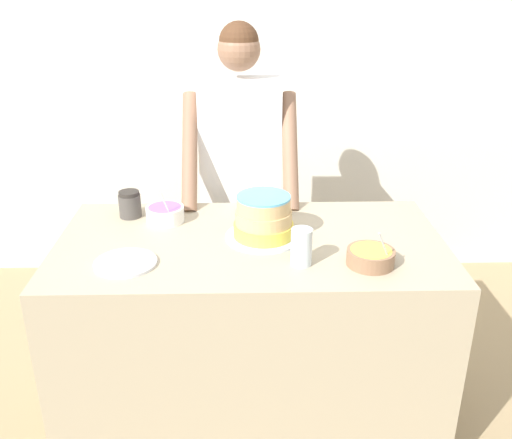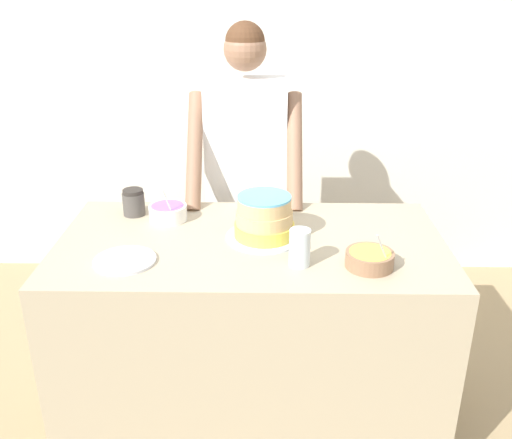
{
  "view_description": "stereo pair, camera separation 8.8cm",
  "coord_description": "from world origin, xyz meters",
  "px_view_note": "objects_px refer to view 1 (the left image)",
  "views": [
    {
      "loc": [
        -0.03,
        -1.75,
        1.96
      ],
      "look_at": [
        0.02,
        0.39,
        1.03
      ],
      "focal_mm": 40.0,
      "sensor_mm": 36.0,
      "label": 1
    },
    {
      "loc": [
        0.06,
        -1.75,
        1.96
      ],
      "look_at": [
        0.02,
        0.39,
        1.03
      ],
      "focal_mm": 40.0,
      "sensor_mm": 36.0,
      "label": 2
    }
  ],
  "objects_px": {
    "ceramic_plate": "(125,263)",
    "stoneware_jar": "(130,204)",
    "frosting_bowl_yellow": "(371,256)",
    "drinking_glass": "(301,247)",
    "person_baker": "(240,161)",
    "frosting_bowl_purple": "(165,213)",
    "cake": "(264,219)"
  },
  "relations": [
    {
      "from": "drinking_glass",
      "to": "stoneware_jar",
      "type": "xyz_separation_m",
      "value": [
        -0.75,
        0.49,
        -0.01
      ]
    },
    {
      "from": "frosting_bowl_yellow",
      "to": "drinking_glass",
      "type": "relative_size",
      "value": 1.25
    },
    {
      "from": "frosting_bowl_purple",
      "to": "stoneware_jar",
      "type": "bearing_deg",
      "value": 160.34
    },
    {
      "from": "frosting_bowl_purple",
      "to": "frosting_bowl_yellow",
      "type": "bearing_deg",
      "value": -27.54
    },
    {
      "from": "frosting_bowl_yellow",
      "to": "ceramic_plate",
      "type": "distance_m",
      "value": 0.96
    },
    {
      "from": "person_baker",
      "to": "drinking_glass",
      "type": "bearing_deg",
      "value": -75.11
    },
    {
      "from": "person_baker",
      "to": "drinking_glass",
      "type": "height_order",
      "value": "person_baker"
    },
    {
      "from": "cake",
      "to": "ceramic_plate",
      "type": "bearing_deg",
      "value": -157.16
    },
    {
      "from": "frosting_bowl_yellow",
      "to": "stoneware_jar",
      "type": "distance_m",
      "value": 1.14
    },
    {
      "from": "frosting_bowl_yellow",
      "to": "drinking_glass",
      "type": "distance_m",
      "value": 0.27
    },
    {
      "from": "frosting_bowl_purple",
      "to": "drinking_glass",
      "type": "distance_m",
      "value": 0.72
    },
    {
      "from": "person_baker",
      "to": "cake",
      "type": "relative_size",
      "value": 5.32
    },
    {
      "from": "cake",
      "to": "frosting_bowl_yellow",
      "type": "height_order",
      "value": "cake"
    },
    {
      "from": "ceramic_plate",
      "to": "cake",
      "type": "bearing_deg",
      "value": 22.84
    },
    {
      "from": "drinking_glass",
      "to": "frosting_bowl_purple",
      "type": "bearing_deg",
      "value": 143.26
    },
    {
      "from": "frosting_bowl_yellow",
      "to": "person_baker",
      "type": "bearing_deg",
      "value": 119.34
    },
    {
      "from": "drinking_glass",
      "to": "ceramic_plate",
      "type": "relative_size",
      "value": 0.61
    },
    {
      "from": "cake",
      "to": "drinking_glass",
      "type": "relative_size",
      "value": 2.2
    },
    {
      "from": "stoneware_jar",
      "to": "frosting_bowl_yellow",
      "type": "bearing_deg",
      "value": -26.3
    },
    {
      "from": "cake",
      "to": "stoneware_jar",
      "type": "xyz_separation_m",
      "value": [
        -0.61,
        0.25,
        -0.03
      ]
    },
    {
      "from": "drinking_glass",
      "to": "ceramic_plate",
      "type": "distance_m",
      "value": 0.69
    },
    {
      "from": "ceramic_plate",
      "to": "stoneware_jar",
      "type": "bearing_deg",
      "value": 97.55
    },
    {
      "from": "person_baker",
      "to": "frosting_bowl_yellow",
      "type": "bearing_deg",
      "value": -60.66
    },
    {
      "from": "frosting_bowl_purple",
      "to": "drinking_glass",
      "type": "xyz_separation_m",
      "value": [
        0.58,
        -0.43,
        0.04
      ]
    },
    {
      "from": "ceramic_plate",
      "to": "frosting_bowl_yellow",
      "type": "bearing_deg",
      "value": -1.48
    },
    {
      "from": "person_baker",
      "to": "stoneware_jar",
      "type": "distance_m",
      "value": 0.65
    },
    {
      "from": "frosting_bowl_yellow",
      "to": "ceramic_plate",
      "type": "height_order",
      "value": "frosting_bowl_yellow"
    },
    {
      "from": "frosting_bowl_yellow",
      "to": "drinking_glass",
      "type": "bearing_deg",
      "value": 177.86
    },
    {
      "from": "cake",
      "to": "stoneware_jar",
      "type": "distance_m",
      "value": 0.66
    },
    {
      "from": "frosting_bowl_purple",
      "to": "stoneware_jar",
      "type": "height_order",
      "value": "frosting_bowl_purple"
    },
    {
      "from": "frosting_bowl_yellow",
      "to": "stoneware_jar",
      "type": "xyz_separation_m",
      "value": [
        -1.02,
        0.5,
        0.03
      ]
    },
    {
      "from": "cake",
      "to": "frosting_bowl_purple",
      "type": "relative_size",
      "value": 1.9
    }
  ]
}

